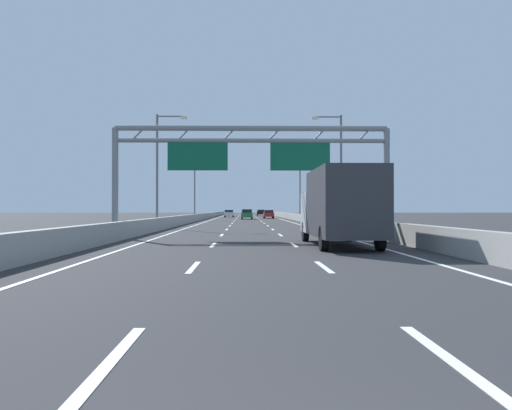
{
  "coord_description": "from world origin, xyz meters",
  "views": [
    {
      "loc": [
        -0.39,
        -2.19,
        1.61
      ],
      "look_at": [
        1.21,
        73.62,
        2.18
      ],
      "focal_mm": 37.39,
      "sensor_mm": 36.0,
      "label": 1
    }
  ],
  "objects_px": {
    "streetlamp_left_far": "(196,183)",
    "green_car": "(247,214)",
    "sign_gantry": "(251,153)",
    "silver_car": "(246,213)",
    "red_car": "(269,214)",
    "streetlamp_left_mid": "(160,164)",
    "streetlamp_right_mid": "(338,164)",
    "white_car": "(229,213)",
    "streetlamp_right_far": "(298,183)",
    "black_car": "(261,213)",
    "box_truck": "(340,206)"
  },
  "relations": [
    {
      "from": "streetlamp_left_far",
      "to": "green_car",
      "type": "relative_size",
      "value": 2.19
    },
    {
      "from": "box_truck",
      "to": "streetlamp_right_mid",
      "type": "bearing_deg",
      "value": 80.19
    },
    {
      "from": "streetlamp_left_mid",
      "to": "white_car",
      "type": "bearing_deg",
      "value": 86.33
    },
    {
      "from": "streetlamp_left_mid",
      "to": "streetlamp_right_mid",
      "type": "relative_size",
      "value": 1.0
    },
    {
      "from": "streetlamp_left_mid",
      "to": "white_car",
      "type": "height_order",
      "value": "streetlamp_left_mid"
    },
    {
      "from": "streetlamp_left_mid",
      "to": "streetlamp_right_far",
      "type": "height_order",
      "value": "same"
    },
    {
      "from": "streetlamp_right_far",
      "to": "streetlamp_right_mid",
      "type": "bearing_deg",
      "value": -90.0
    },
    {
      "from": "black_car",
      "to": "streetlamp_right_mid",
      "type": "bearing_deg",
      "value": -87.29
    },
    {
      "from": "streetlamp_right_mid",
      "to": "green_car",
      "type": "height_order",
      "value": "streetlamp_right_mid"
    },
    {
      "from": "streetlamp_right_mid",
      "to": "streetlamp_left_far",
      "type": "xyz_separation_m",
      "value": [
        -14.93,
        33.22,
        0.0
      ]
    },
    {
      "from": "sign_gantry",
      "to": "red_car",
      "type": "relative_size",
      "value": 3.59
    },
    {
      "from": "streetlamp_left_far",
      "to": "black_car",
      "type": "height_order",
      "value": "streetlamp_left_far"
    },
    {
      "from": "streetlamp_right_mid",
      "to": "box_truck",
      "type": "relative_size",
      "value": 1.12
    },
    {
      "from": "streetlamp_left_mid",
      "to": "black_car",
      "type": "bearing_deg",
      "value": 82.62
    },
    {
      "from": "box_truck",
      "to": "streetlamp_left_mid",
      "type": "bearing_deg",
      "value": 117.19
    },
    {
      "from": "sign_gantry",
      "to": "box_truck",
      "type": "height_order",
      "value": "sign_gantry"
    },
    {
      "from": "streetlamp_right_mid",
      "to": "silver_car",
      "type": "relative_size",
      "value": 2.11
    },
    {
      "from": "white_car",
      "to": "green_car",
      "type": "bearing_deg",
      "value": -81.4
    },
    {
      "from": "streetlamp_right_far",
      "to": "red_car",
      "type": "height_order",
      "value": "streetlamp_right_far"
    },
    {
      "from": "streetlamp_left_mid",
      "to": "silver_car",
      "type": "distance_m",
      "value": 77.34
    },
    {
      "from": "red_car",
      "to": "box_truck",
      "type": "height_order",
      "value": "box_truck"
    },
    {
      "from": "streetlamp_right_far",
      "to": "white_car",
      "type": "height_order",
      "value": "streetlamp_right_far"
    },
    {
      "from": "streetlamp_right_mid",
      "to": "silver_car",
      "type": "bearing_deg",
      "value": 95.69
    },
    {
      "from": "box_truck",
      "to": "streetlamp_left_far",
      "type": "bearing_deg",
      "value": 101.49
    },
    {
      "from": "sign_gantry",
      "to": "white_car",
      "type": "relative_size",
      "value": 3.66
    },
    {
      "from": "silver_car",
      "to": "red_car",
      "type": "bearing_deg",
      "value": -82.63
    },
    {
      "from": "green_car",
      "to": "silver_car",
      "type": "height_order",
      "value": "green_car"
    },
    {
      "from": "sign_gantry",
      "to": "silver_car",
      "type": "height_order",
      "value": "sign_gantry"
    },
    {
      "from": "sign_gantry",
      "to": "silver_car",
      "type": "distance_m",
      "value": 91.22
    },
    {
      "from": "streetlamp_left_far",
      "to": "streetlamp_right_far",
      "type": "height_order",
      "value": "same"
    },
    {
      "from": "red_car",
      "to": "box_truck",
      "type": "relative_size",
      "value": 0.52
    },
    {
      "from": "red_car",
      "to": "green_car",
      "type": "bearing_deg",
      "value": -114.82
    },
    {
      "from": "white_car",
      "to": "box_truck",
      "type": "relative_size",
      "value": 0.51
    },
    {
      "from": "streetlamp_left_far",
      "to": "green_car",
      "type": "distance_m",
      "value": 10.25
    },
    {
      "from": "sign_gantry",
      "to": "streetlamp_right_mid",
      "type": "height_order",
      "value": "streetlamp_right_mid"
    },
    {
      "from": "sign_gantry",
      "to": "streetlamp_left_mid",
      "type": "bearing_deg",
      "value": 117.49
    },
    {
      "from": "sign_gantry",
      "to": "silver_car",
      "type": "xyz_separation_m",
      "value": [
        -0.16,
        91.13,
        -4.06
      ]
    },
    {
      "from": "sign_gantry",
      "to": "white_car",
      "type": "bearing_deg",
      "value": 92.63
    },
    {
      "from": "sign_gantry",
      "to": "box_truck",
      "type": "xyz_separation_m",
      "value": [
        3.74,
        -7.46,
        -3.05
      ]
    },
    {
      "from": "green_car",
      "to": "white_car",
      "type": "relative_size",
      "value": 1.0
    },
    {
      "from": "streetlamp_right_mid",
      "to": "black_car",
      "type": "bearing_deg",
      "value": 92.71
    },
    {
      "from": "sign_gantry",
      "to": "black_car",
      "type": "bearing_deg",
      "value": 87.97
    },
    {
      "from": "streetlamp_left_far",
      "to": "black_car",
      "type": "relative_size",
      "value": 2.18
    },
    {
      "from": "streetlamp_left_far",
      "to": "red_car",
      "type": "height_order",
      "value": "streetlamp_left_far"
    },
    {
      "from": "green_car",
      "to": "black_car",
      "type": "distance_m",
      "value": 46.04
    },
    {
      "from": "green_car",
      "to": "box_truck",
      "type": "height_order",
      "value": "box_truck"
    },
    {
      "from": "streetlamp_left_mid",
      "to": "red_car",
      "type": "distance_m",
      "value": 48.26
    },
    {
      "from": "sign_gantry",
      "to": "red_car",
      "type": "xyz_separation_m",
      "value": [
        3.73,
        61.01,
        -4.06
      ]
    },
    {
      "from": "green_car",
      "to": "white_car",
      "type": "bearing_deg",
      "value": 98.6
    },
    {
      "from": "streetlamp_right_far",
      "to": "green_car",
      "type": "xyz_separation_m",
      "value": [
        -7.52,
        5.38,
        -4.62
      ]
    }
  ]
}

